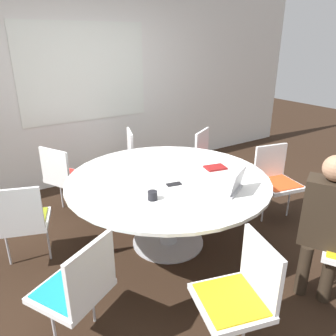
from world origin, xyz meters
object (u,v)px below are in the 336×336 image
at_px(chair_3, 140,155).
at_px(person_0, 327,217).
at_px(coffee_cup, 153,195).
at_px(cell_phone, 174,184).
at_px(chair_5, 21,218).
at_px(chair_1, 276,177).
at_px(chair_6, 78,285).
at_px(spiral_notebook, 215,168).
at_px(chair_2, 210,157).
at_px(laptop, 231,186).
at_px(chair_7, 241,291).
at_px(chair_4, 65,175).

relative_size(chair_3, person_0, 0.71).
distance_m(coffee_cup, cell_phone, 0.35).
bearing_deg(chair_3, chair_5, -42.09).
height_order(chair_1, cell_phone, chair_1).
relative_size(chair_6, spiral_notebook, 3.59).
distance_m(chair_5, cell_phone, 1.39).
relative_size(chair_2, chair_3, 1.00).
relative_size(chair_3, chair_6, 1.00).
height_order(chair_3, laptop, laptop).
xyz_separation_m(chair_1, cell_phone, (-1.38, 0.06, 0.23)).
bearing_deg(cell_phone, chair_7, -103.45).
distance_m(chair_6, spiral_notebook, 1.83).
distance_m(laptop, coffee_cup, 0.70).
xyz_separation_m(chair_5, spiral_notebook, (1.83, -0.47, 0.24)).
xyz_separation_m(laptop, spiral_notebook, (0.24, 0.49, -0.05)).
relative_size(laptop, cell_phone, 2.50).
relative_size(chair_4, coffee_cup, 10.41).
relative_size(chair_6, laptop, 2.26).
distance_m(chair_3, coffee_cup, 1.80).
relative_size(chair_7, person_0, 0.71).
relative_size(chair_4, laptop, 2.26).
bearing_deg(person_0, cell_phone, 4.49).
relative_size(laptop, spiral_notebook, 1.59).
bearing_deg(chair_2, chair_4, -43.22).
height_order(chair_3, chair_4, same).
distance_m(chair_5, coffee_cup, 1.20).
distance_m(spiral_notebook, cell_phone, 0.59).
bearing_deg(chair_2, laptop, 27.20).
height_order(chair_1, chair_2, same).
bearing_deg(laptop, cell_phone, -77.13).
relative_size(chair_5, coffee_cup, 10.41).
bearing_deg(laptop, spiral_notebook, -144.40).
distance_m(chair_3, chair_4, 1.07).
bearing_deg(chair_1, spiral_notebook, 1.58).
xyz_separation_m(chair_6, chair_7, (0.84, -0.62, 0.00)).
relative_size(chair_4, person_0, 0.71).
bearing_deg(chair_2, person_0, 46.75).
height_order(chair_3, chair_6, same).
distance_m(chair_4, spiral_notebook, 1.75).
distance_m(chair_3, person_0, 2.57).
relative_size(chair_3, spiral_notebook, 3.59).
distance_m(chair_2, cell_phone, 1.50).
xyz_separation_m(chair_2, chair_5, (-2.45, -0.31, 0.00)).
height_order(chair_6, chair_7, same).
bearing_deg(chair_7, chair_1, -40.15).
xyz_separation_m(chair_4, spiral_notebook, (1.21, -1.25, 0.24)).
bearing_deg(chair_4, chair_2, 48.95).
relative_size(chair_2, cell_phone, 5.67).
xyz_separation_m(chair_7, person_0, (0.96, 0.06, 0.19)).
height_order(chair_5, laptop, laptop).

